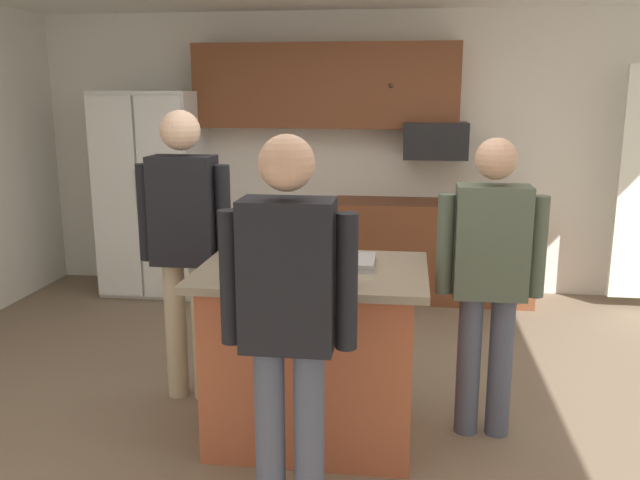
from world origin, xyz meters
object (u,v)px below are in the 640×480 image
person_elder_center (185,236)px  serving_tray (334,261)px  refrigerator (154,193)px  tumbler_amber (337,244)px  kitchen_island (313,353)px  mug_blue_stoneware (331,268)px  microwave_over_range (435,140)px  person_host_foreground (288,311)px  mug_ceramic_white (269,254)px  glass_dark_ale (237,268)px  person_guest_left (490,270)px  glass_stout_tall (247,242)px  glass_short_whisky (270,261)px  glass_pilsner (344,268)px

person_elder_center → serving_tray: size_ratio=4.03×
refrigerator → tumbler_amber: 3.03m
kitchen_island → tumbler_amber: size_ratio=8.87×
person_elder_center → mug_blue_stoneware: (0.95, -0.56, -0.02)m
microwave_over_range → tumbler_amber: bearing=-104.4°
person_host_foreground → tumbler_amber: person_host_foreground is taller
mug_ceramic_white → serving_tray: 0.36m
mug_ceramic_white → glass_dark_ale: size_ratio=0.96×
person_guest_left → person_elder_center: 1.78m
glass_stout_tall → glass_dark_ale: 0.50m
microwave_over_range → mug_ceramic_white: bearing=-110.5°
refrigerator → mug_blue_stoneware: 3.39m
person_guest_left → person_elder_center: bearing=-17.2°
mug_ceramic_white → glass_dark_ale: glass_dark_ale is taller
glass_dark_ale → tumbler_amber: bearing=53.2°
person_host_foreground → glass_short_whisky: person_host_foreground is taller
refrigerator → glass_stout_tall: refrigerator is taller
person_host_foreground → mug_ceramic_white: person_host_foreground is taller
person_host_foreground → mug_blue_stoneware: 0.63m
microwave_over_range → person_host_foreground: (-0.70, -3.48, -0.46)m
microwave_over_range → person_elder_center: size_ratio=0.32×
person_host_foreground → tumbler_amber: 1.08m
serving_tray → person_host_foreground: bearing=-95.9°
person_elder_center → glass_stout_tall: person_elder_center is taller
tumbler_amber → person_elder_center: bearing=173.5°
person_elder_center → glass_dark_ale: size_ratio=13.72×
refrigerator → glass_stout_tall: 2.79m
person_guest_left → person_host_foreground: person_host_foreground is taller
tumbler_amber → serving_tray: 0.21m
mug_ceramic_white → glass_pilsner: glass_pilsner is taller
microwave_over_range → person_host_foreground: person_host_foreground is taller
microwave_over_range → kitchen_island: size_ratio=0.47×
person_elder_center → glass_pilsner: (1.02, -0.68, 0.02)m
glass_short_whisky → glass_dark_ale: bearing=-143.7°
microwave_over_range → glass_pilsner: 3.05m
person_host_foreground → glass_stout_tall: person_host_foreground is taller
refrigerator → glass_dark_ale: bearing=-61.4°
kitchen_island → mug_blue_stoneware: mug_blue_stoneware is taller
glass_pilsner → glass_dark_ale: glass_pilsner is taller
glass_short_whisky → mug_ceramic_white: size_ratio=1.30×
mug_blue_stoneware → serving_tray: mug_blue_stoneware is taller
refrigerator → person_elder_center: 2.42m
tumbler_amber → mug_blue_stoneware: (0.02, -0.45, -0.02)m
kitchen_island → glass_pilsner: 0.66m
person_host_foreground → glass_short_whisky: size_ratio=10.69×
kitchen_island → refrigerator: bearing=126.3°
person_guest_left → person_elder_center: size_ratio=0.93×
tumbler_amber → glass_dark_ale: (-0.43, -0.57, -0.00)m
refrigerator → mug_ceramic_white: size_ratio=15.24×
mug_ceramic_white → glass_dark_ale: bearing=-101.2°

